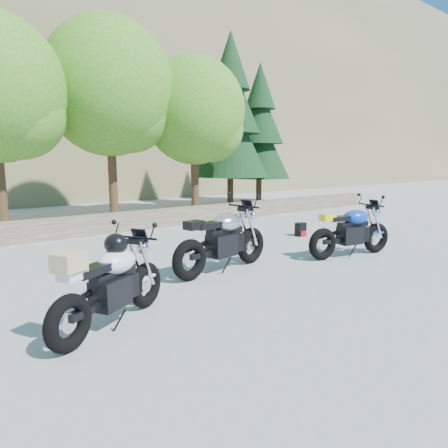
{
  "coord_description": "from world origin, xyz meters",
  "views": [
    {
      "loc": [
        -4.39,
        -4.84,
        1.94
      ],
      "look_at": [
        0.2,
        1.0,
        0.75
      ],
      "focal_mm": 32.0,
      "sensor_mm": 36.0,
      "label": 1
    }
  ],
  "objects_px": {
    "silver_bike": "(223,241)",
    "blue_bike": "(351,232)",
    "white_bike": "(111,283)",
    "backpack": "(301,230)"
  },
  "relations": [
    {
      "from": "white_bike",
      "to": "backpack",
      "type": "xyz_separation_m",
      "value": [
        6.12,
        2.45,
        -0.37
      ]
    },
    {
      "from": "silver_bike",
      "to": "white_bike",
      "type": "relative_size",
      "value": 1.24
    },
    {
      "from": "backpack",
      "to": "white_bike",
      "type": "bearing_deg",
      "value": -155.14
    },
    {
      "from": "blue_bike",
      "to": "backpack",
      "type": "relative_size",
      "value": 5.96
    },
    {
      "from": "silver_bike",
      "to": "backpack",
      "type": "height_order",
      "value": "silver_bike"
    },
    {
      "from": "silver_bike",
      "to": "backpack",
      "type": "bearing_deg",
      "value": 12.25
    },
    {
      "from": "blue_bike",
      "to": "backpack",
      "type": "height_order",
      "value": "blue_bike"
    },
    {
      "from": "blue_bike",
      "to": "backpack",
      "type": "bearing_deg",
      "value": 78.65
    },
    {
      "from": "silver_bike",
      "to": "backpack",
      "type": "distance_m",
      "value": 3.89
    },
    {
      "from": "silver_bike",
      "to": "blue_bike",
      "type": "xyz_separation_m",
      "value": [
        2.73,
        -0.73,
        -0.04
      ]
    }
  ]
}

